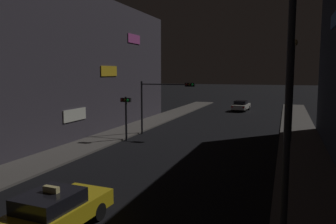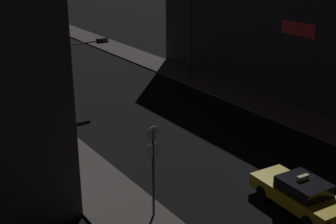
# 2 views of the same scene
# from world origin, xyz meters

# --- Properties ---
(sidewalk_left) EXTENTS (3.11, 60.87, 0.13)m
(sidewalk_left) POSITION_xyz_m (-7.32, 28.44, 0.06)
(sidewalk_left) COLOR #5B5651
(sidewalk_left) RESTS_ON ground_plane
(sidewalk_right) EXTENTS (3.11, 60.87, 0.13)m
(sidewalk_right) POSITION_xyz_m (7.32, 28.44, 0.06)
(sidewalk_right) COLOR #5B5651
(sidewalk_right) RESTS_ON ground_plane
(building_facade_left) EXTENTS (10.51, 26.65, 11.78)m
(building_facade_left) POSITION_xyz_m (-14.09, 27.92, 5.89)
(building_facade_left) COLOR #3D3842
(building_facade_left) RESTS_ON ground_plane
(taxi) EXTENTS (2.08, 4.56, 1.62)m
(taxi) POSITION_xyz_m (-0.97, 9.95, 0.74)
(taxi) COLOR yellow
(taxi) RESTS_ON ground_plane
(far_car) EXTENTS (2.11, 4.57, 1.42)m
(far_car) POSITION_xyz_m (0.33, 48.25, 0.73)
(far_car) COLOR silver
(far_car) RESTS_ON ground_plane
(traffic_light_overhead) EXTENTS (4.76, 0.42, 4.56)m
(traffic_light_overhead) POSITION_xyz_m (-3.55, 27.53, 3.38)
(traffic_light_overhead) COLOR #2D2D33
(traffic_light_overhead) RESTS_ON ground_plane
(traffic_light_left_kerb) EXTENTS (0.80, 0.42, 3.44)m
(traffic_light_left_kerb) POSITION_xyz_m (-5.52, 24.49, 2.48)
(traffic_light_left_kerb) COLOR #2D2D33
(traffic_light_left_kerb) RESTS_ON ground_plane
(street_lamp_near_block) EXTENTS (0.52, 0.52, 7.60)m
(street_lamp_near_block) POSITION_xyz_m (6.19, 9.16, 5.30)
(street_lamp_near_block) COLOR #2D2D33
(street_lamp_near_block) RESTS_ON sidewalk_right
(street_lamp_far_block) EXTENTS (0.52, 0.52, 7.60)m
(street_lamp_far_block) POSITION_xyz_m (6.56, 27.87, 5.34)
(street_lamp_far_block) COLOR #2D2D33
(street_lamp_far_block) RESTS_ON sidewalk_right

